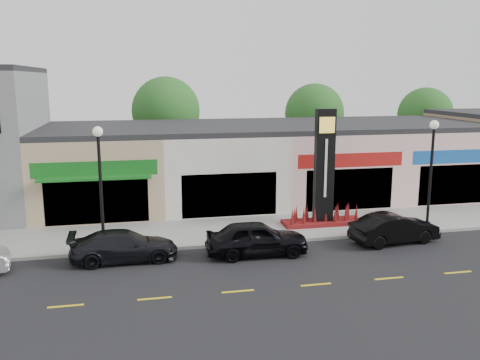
{
  "coord_description": "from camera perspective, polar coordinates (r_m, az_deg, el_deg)",
  "views": [
    {
      "loc": [
        -6.49,
        -19.99,
        7.59
      ],
      "look_at": [
        -1.46,
        4.0,
        2.72
      ],
      "focal_mm": 38.0,
      "sensor_mm": 36.0,
      "label": 1
    }
  ],
  "objects": [
    {
      "name": "ground",
      "position": [
        22.35,
        5.83,
        -8.69
      ],
      "size": [
        120.0,
        120.0,
        0.0
      ],
      "primitive_type": "plane",
      "color": "black",
      "rests_on": "ground"
    },
    {
      "name": "sidewalk",
      "position": [
        26.29,
        2.96,
        -5.4
      ],
      "size": [
        52.0,
        4.3,
        0.15
      ],
      "primitive_type": "cube",
      "color": "gray",
      "rests_on": "ground"
    },
    {
      "name": "curb",
      "position": [
        24.22,
        4.33,
        -6.88
      ],
      "size": [
        52.0,
        0.2,
        0.15
      ],
      "primitive_type": "cube",
      "color": "gray",
      "rests_on": "ground"
    },
    {
      "name": "shop_beige",
      "position": [
        31.95,
        -15.3,
        1.48
      ],
      "size": [
        7.0,
        10.85,
        4.8
      ],
      "color": "tan",
      "rests_on": "ground"
    },
    {
      "name": "shop_cream",
      "position": [
        32.28,
        -2.8,
        1.96
      ],
      "size": [
        7.0,
        10.01,
        4.8
      ],
      "color": "beige",
      "rests_on": "ground"
    },
    {
      "name": "shop_pink_w",
      "position": [
        34.07,
        8.91,
        2.33
      ],
      "size": [
        7.0,
        10.01,
        4.8
      ],
      "color": "beige",
      "rests_on": "ground"
    },
    {
      "name": "shop_pink_e",
      "position": [
        37.12,
        19.09,
        2.57
      ],
      "size": [
        7.0,
        10.01,
        4.8
      ],
      "color": "beige",
      "rests_on": "ground"
    },
    {
      "name": "tree_rear_west",
      "position": [
        39.64,
        -8.3,
        7.69
      ],
      "size": [
        5.2,
        5.2,
        7.83
      ],
      "color": "#382619",
      "rests_on": "ground"
    },
    {
      "name": "tree_rear_mid",
      "position": [
        42.15,
        8.36,
        7.43
      ],
      "size": [
        4.8,
        4.8,
        7.29
      ],
      "color": "#382619",
      "rests_on": "ground"
    },
    {
      "name": "tree_rear_east",
      "position": [
        46.56,
        20.07,
        6.91
      ],
      "size": [
        4.6,
        4.6,
        6.94
      ],
      "color": "#382619",
      "rests_on": "ground"
    },
    {
      "name": "lamp_west_near",
      "position": [
        22.92,
        -15.43,
        0.48
      ],
      "size": [
        0.44,
        0.44,
        5.47
      ],
      "color": "black",
      "rests_on": "sidewalk"
    },
    {
      "name": "lamp_east_near",
      "position": [
        27.07,
        20.7,
        1.76
      ],
      "size": [
        0.44,
        0.44,
        5.47
      ],
      "color": "black",
      "rests_on": "sidewalk"
    },
    {
      "name": "pylon_sign",
      "position": [
        26.52,
        9.38,
        -0.48
      ],
      "size": [
        4.2,
        1.3,
        6.0
      ],
      "color": "#611011",
      "rests_on": "sidewalk"
    },
    {
      "name": "car_dark_sedan",
      "position": [
        22.26,
        -12.9,
        -7.22
      ],
      "size": [
        1.93,
        4.55,
        1.31
      ],
      "primitive_type": "imported",
      "rotation": [
        0.0,
        0.0,
        1.59
      ],
      "color": "black",
      "rests_on": "ground"
    },
    {
      "name": "car_black_sedan",
      "position": [
        22.37,
        1.89,
        -6.55
      ],
      "size": [
        1.91,
        4.51,
        1.52
      ],
      "primitive_type": "imported",
      "rotation": [
        0.0,
        0.0,
        1.55
      ],
      "color": "black",
      "rests_on": "ground"
    },
    {
      "name": "car_black_conv",
      "position": [
        25.1,
        16.95,
        -5.22
      ],
      "size": [
        2.02,
        4.39,
        1.39
      ],
      "primitive_type": "imported",
      "rotation": [
        0.0,
        0.0,
        1.7
      ],
      "color": "black",
      "rests_on": "ground"
    }
  ]
}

